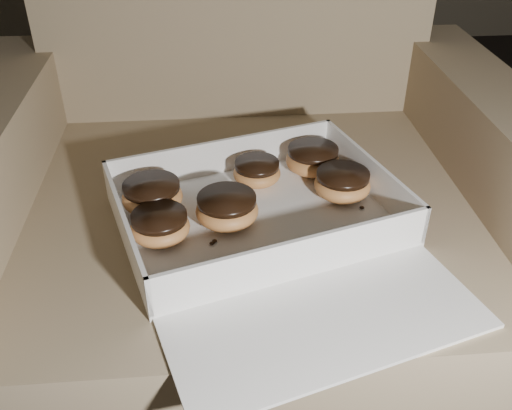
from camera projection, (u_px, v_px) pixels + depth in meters
The scene contains 13 objects.
armchair at pixel (247, 233), 1.02m from camera, with size 0.91×0.77×0.95m.
bakery_box at pixel (269, 228), 0.80m from camera, with size 0.49×0.54×0.07m.
donut_a at pixel (160, 226), 0.77m from camera, with size 0.08×0.08×0.04m.
donut_b at pixel (342, 184), 0.86m from camera, with size 0.09×0.09×0.04m.
donut_c at pixel (227, 209), 0.80m from camera, with size 0.09×0.09×0.04m.
donut_d at pixel (257, 172), 0.89m from camera, with size 0.07×0.07×0.04m.
donut_e at pixel (313, 159), 0.92m from camera, with size 0.09×0.09×0.04m.
donut_f at pixel (152, 195), 0.83m from camera, with size 0.09×0.09×0.04m.
crumb_a at pixel (294, 250), 0.76m from camera, with size 0.01×0.01×0.00m, color black.
crumb_b at pixel (278, 262), 0.74m from camera, with size 0.01×0.01×0.00m, color black.
crumb_c at pixel (215, 241), 0.78m from camera, with size 0.01×0.01×0.00m, color black.
crumb_d at pixel (212, 243), 0.77m from camera, with size 0.01×0.01×0.00m, color black.
crumb_e at pixel (362, 208), 0.84m from camera, with size 0.01×0.01×0.00m, color black.
Camera 1 is at (0.23, -0.52, 0.91)m, focal length 40.00 mm.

